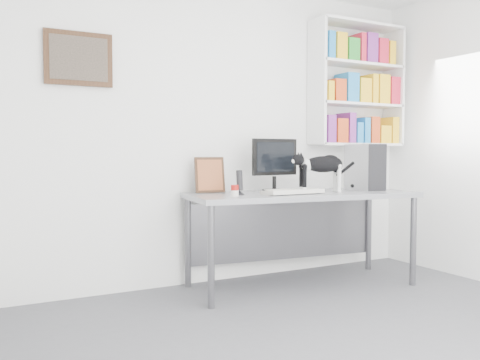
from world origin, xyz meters
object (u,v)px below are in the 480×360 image
at_px(monitor, 274,165).
at_px(pc_tower, 365,167).
at_px(leaning_print, 210,174).
at_px(soup_can, 235,191).
at_px(speaker, 240,182).
at_px(desk, 301,239).
at_px(bookshelf, 357,85).
at_px(keyboard, 293,192).
at_px(cat, 322,174).

bearing_deg(monitor, pc_tower, -17.22).
relative_size(leaning_print, soup_can, 3.59).
distance_m(pc_tower, speaker, 1.27).
bearing_deg(monitor, desk, -51.95).
bearing_deg(leaning_print, speaker, -57.15).
height_order(bookshelf, leaning_print, bookshelf).
bearing_deg(keyboard, leaning_print, 139.72).
bearing_deg(pc_tower, monitor, 175.10).
relative_size(pc_tower, leaning_print, 1.34).
relative_size(keyboard, speaker, 2.48).
xyz_separation_m(leaning_print, soup_can, (0.03, -0.40, -0.11)).
bearing_deg(leaning_print, keyboard, -27.91).
height_order(keyboard, pc_tower, pc_tower).
distance_m(keyboard, cat, 0.32).
relative_size(monitor, leaning_print, 1.50).
distance_m(desk, keyboard, 0.47).
xyz_separation_m(bookshelf, speaker, (-1.53, -0.35, -0.92)).
bearing_deg(cat, keyboard, -174.81).
bearing_deg(keyboard, soup_can, 173.56).
xyz_separation_m(desk, cat, (0.12, -0.12, 0.58)).
relative_size(monitor, cat, 0.89).
xyz_separation_m(leaning_print, cat, (0.84, -0.46, 0.01)).
bearing_deg(monitor, bookshelf, 7.95).
xyz_separation_m(pc_tower, speaker, (-1.27, 0.07, -0.11)).
distance_m(speaker, leaning_print, 0.34).
xyz_separation_m(bookshelf, desk, (-0.93, -0.38, -1.44)).
distance_m(leaning_print, soup_can, 0.42).
xyz_separation_m(monitor, speaker, (-0.43, -0.16, -0.13)).
height_order(monitor, leaning_print, monitor).
distance_m(speaker, soup_can, 0.14).
bearing_deg(bookshelf, desk, -157.93).
height_order(desk, speaker, speaker).
bearing_deg(bookshelf, soup_can, -164.77).
height_order(monitor, pc_tower, monitor).
bearing_deg(soup_can, cat, -4.21).
bearing_deg(pc_tower, desk, -172.68).
height_order(keyboard, soup_can, soup_can).
distance_m(soup_can, cat, 0.82).
bearing_deg(keyboard, cat, -4.84).
bearing_deg(leaning_print, bookshelf, 12.03).
height_order(bookshelf, monitor, bookshelf).
bearing_deg(cat, soup_can, -175.85).
relative_size(bookshelf, soup_can, 14.00).
relative_size(desk, speaker, 9.42).
distance_m(pc_tower, soup_can, 1.37).
xyz_separation_m(monitor, keyboard, (-0.00, -0.30, -0.22)).
bearing_deg(monitor, keyboard, -92.05).
height_order(desk, pc_tower, pc_tower).
bearing_deg(monitor, leaning_print, 163.59).
relative_size(soup_can, cat, 0.17).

